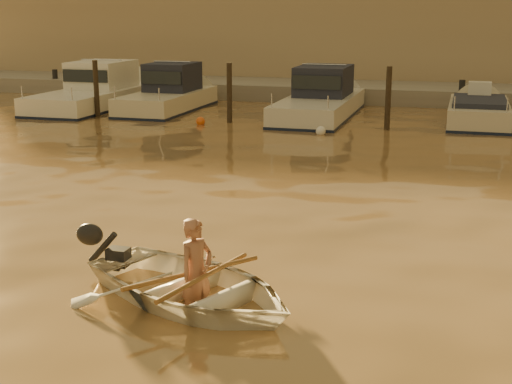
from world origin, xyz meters
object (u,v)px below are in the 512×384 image
(waterfront_building, at_px, (423,38))
(moored_boat_1, at_px, (167,94))
(dinghy, at_px, (191,287))
(person, at_px, (196,273))
(moored_boat_2, at_px, (320,99))
(moored_boat_0, at_px, (94,91))
(moored_boat_3, at_px, (478,116))

(waterfront_building, bearing_deg, moored_boat_1, -128.41)
(dinghy, xyz_separation_m, person, (0.09, -0.04, 0.21))
(moored_boat_2, bearing_deg, person, -83.93)
(moored_boat_2, relative_size, waterfront_building, 0.16)
(dinghy, bearing_deg, waterfront_building, 21.60)
(person, height_order, moored_boat_0, moored_boat_0)
(dinghy, bearing_deg, moored_boat_2, 29.67)
(dinghy, height_order, person, person)
(moored_boat_0, height_order, moored_boat_1, same)
(moored_boat_1, height_order, waterfront_building, waterfront_building)
(moored_boat_1, xyz_separation_m, moored_boat_3, (11.33, 0.00, -0.40))
(moored_boat_3, distance_m, waterfront_building, 11.51)
(dinghy, distance_m, moored_boat_2, 17.06)
(dinghy, distance_m, person, 0.23)
(person, relative_size, moored_boat_1, 0.23)
(moored_boat_0, relative_size, waterfront_building, 0.17)
(moored_boat_1, distance_m, waterfront_building, 14.15)
(moored_boat_2, bearing_deg, moored_boat_1, 180.00)
(moored_boat_3, bearing_deg, moored_boat_2, 180.00)
(moored_boat_0, bearing_deg, waterfront_building, 42.98)
(dinghy, height_order, moored_boat_3, moored_boat_3)
(moored_boat_1, height_order, moored_boat_2, same)
(moored_boat_3, bearing_deg, waterfront_building, 103.35)
(dinghy, height_order, waterfront_building, waterfront_building)
(moored_boat_1, distance_m, moored_boat_3, 11.34)
(dinghy, relative_size, moored_boat_3, 0.57)
(dinghy, bearing_deg, moored_boat_0, 56.09)
(dinghy, distance_m, moored_boat_1, 18.60)
(moored_boat_3, relative_size, waterfront_building, 0.12)
(dinghy, xyz_separation_m, moored_boat_2, (-1.72, 16.97, 0.41))
(dinghy, xyz_separation_m, moored_boat_3, (3.73, 16.97, 0.01))
(moored_boat_0, relative_size, moored_boat_2, 1.02)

